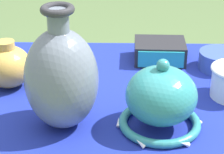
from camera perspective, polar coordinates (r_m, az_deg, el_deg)
display_table at (r=1.32m, az=0.65°, el=-5.83°), size 0.98×0.72×0.77m
vase_tall_bulbous at (r=1.07m, az=-6.62°, el=-0.09°), size 0.18×0.18×0.32m
vase_dome_bell at (r=1.09m, az=6.41°, el=-3.01°), size 0.22×0.21×0.19m
mosaic_tile_box at (r=1.47m, az=6.26°, el=3.36°), size 0.17×0.14×0.07m
jar_round_ochre at (r=1.32m, az=-13.41°, el=1.39°), size 0.14×0.14×0.14m
bowl_shallow_celadon at (r=1.36m, az=-6.84°, el=1.13°), size 0.13×0.13×0.06m
pot_squat_cobalt at (r=1.45m, az=13.90°, el=2.14°), size 0.13×0.13×0.06m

